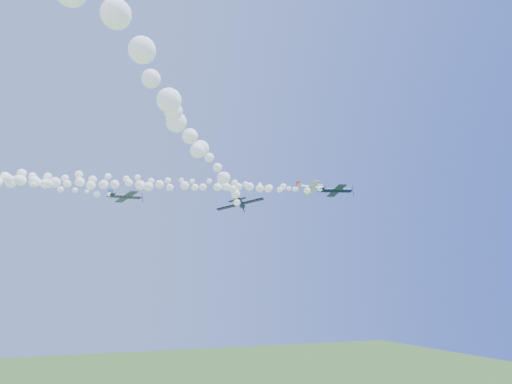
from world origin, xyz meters
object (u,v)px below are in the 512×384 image
object	(u,v)px
plane_navy	(336,190)
plane_black	(240,203)
plane_white	(311,188)
plane_grey	(126,196)

from	to	relation	value
plane_navy	plane_black	world-z (taller)	plane_navy
plane_white	plane_navy	xyz separation A→B (m)	(2.34, -6.42, -1.82)
plane_navy	plane_grey	bearing A→B (deg)	175.05
plane_white	plane_black	world-z (taller)	plane_white
plane_grey	plane_black	distance (m)	36.57
plane_grey	plane_black	size ratio (longest dim) A/B	1.25
plane_black	plane_grey	bearing A→B (deg)	47.94
plane_navy	plane_grey	xyz separation A→B (m)	(-40.91, 12.97, -1.82)
plane_white	plane_grey	world-z (taller)	plane_white
plane_navy	plane_grey	world-z (taller)	plane_navy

